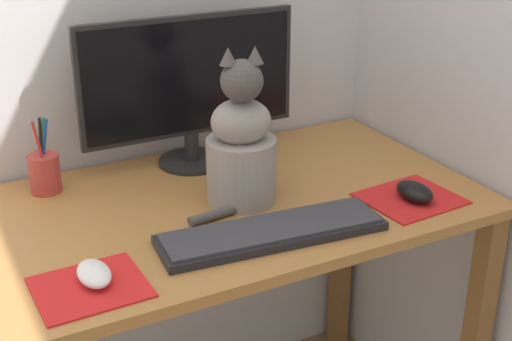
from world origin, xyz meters
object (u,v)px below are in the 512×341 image
at_px(computer_mouse_right, 415,191).
at_px(cat, 241,146).
at_px(keyboard, 272,232).
at_px(pen_cup, 45,172).
at_px(monitor, 190,85).
at_px(computer_mouse_left, 94,274).

xyz_separation_m(computer_mouse_right, cat, (-0.34, 0.18, 0.11)).
height_order(computer_mouse_right, cat, cat).
xyz_separation_m(keyboard, pen_cup, (-0.36, 0.43, 0.04)).
height_order(keyboard, pen_cup, pen_cup).
bearing_deg(monitor, computer_mouse_left, -130.85).
xyz_separation_m(computer_mouse_left, pen_cup, (0.01, 0.43, 0.03)).
relative_size(computer_mouse_right, pen_cup, 0.57).
distance_m(cat, pen_cup, 0.46).
relative_size(computer_mouse_right, cat, 0.29).
xyz_separation_m(keyboard, cat, (0.02, 0.18, 0.12)).
bearing_deg(monitor, cat, -87.00).
relative_size(computer_mouse_left, pen_cup, 0.56).
height_order(computer_mouse_left, pen_cup, pen_cup).
relative_size(monitor, pen_cup, 3.12).
relative_size(keyboard, computer_mouse_right, 4.73).
bearing_deg(computer_mouse_right, keyboard, 179.76).
bearing_deg(monitor, pen_cup, 179.90).
height_order(monitor, keyboard, monitor).
bearing_deg(computer_mouse_right, computer_mouse_left, -179.92).
height_order(monitor, pen_cup, monitor).
bearing_deg(keyboard, monitor, 94.33).
bearing_deg(pen_cup, keyboard, -50.41).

